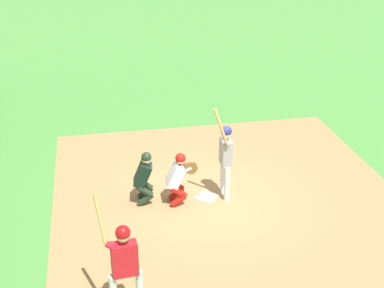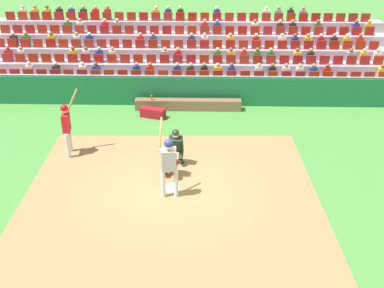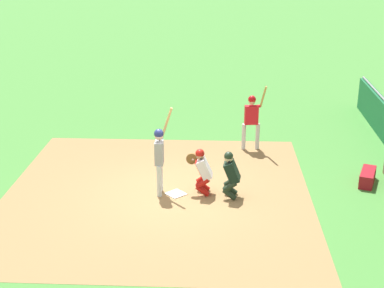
{
  "view_description": "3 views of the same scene",
  "coord_description": "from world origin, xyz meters",
  "views": [
    {
      "loc": [
        10.75,
        -2.17,
        6.57
      ],
      "look_at": [
        -0.1,
        -0.33,
        1.38
      ],
      "focal_mm": 50.17,
      "sensor_mm": 36.0,
      "label": 1
    },
    {
      "loc": [
        -0.89,
        11.56,
        7.33
      ],
      "look_at": [
        -0.59,
        -0.35,
        1.3
      ],
      "focal_mm": 43.11,
      "sensor_mm": 36.0,
      "label": 2
    },
    {
      "loc": [
        -13.39,
        -1.41,
        6.42
      ],
      "look_at": [
        0.57,
        -0.39,
        1.24
      ],
      "focal_mm": 51.96,
      "sensor_mm": 36.0,
      "label": 3
    }
  ],
  "objects": [
    {
      "name": "equipment_duffel_bag",
      "position": [
        1.09,
        -5.25,
        0.19
      ],
      "size": [
        1.05,
        0.66,
        0.38
      ],
      "primitive_type": "cube",
      "rotation": [
        0.0,
        0.0,
        -0.33
      ],
      "color": "maroon",
      "rests_on": "ground_plane"
    },
    {
      "name": "home_plate_umpire",
      "position": [
        -0.05,
        -1.45,
        0.7
      ],
      "size": [
        0.49,
        0.49,
        1.29
      ],
      "color": "#1D2D1D",
      "rests_on": "ground_plane"
    },
    {
      "name": "infield_dirt_patch",
      "position": [
        0.0,
        0.5,
        0.0
      ],
      "size": [
        8.67,
        8.36,
        0.01
      ],
      "primitive_type": "cube",
      "rotation": [
        0.0,
        0.0,
        0.03
      ],
      "color": "#957348",
      "rests_on": "ground_plane"
    },
    {
      "name": "batter_at_plate",
      "position": [
        0.04,
        0.42,
        1.14
      ],
      "size": [
        0.55,
        0.48,
        2.35
      ],
      "color": "silver",
      "rests_on": "ground_plane"
    },
    {
      "name": "on_deck_batter",
      "position": [
        3.57,
        -2.08,
        1.12
      ],
      "size": [
        0.54,
        0.74,
        2.2
      ],
      "color": "silver",
      "rests_on": "ground_plane"
    },
    {
      "name": "ground_plane",
      "position": [
        0.0,
        0.0,
        0.0
      ],
      "size": [
        160.0,
        160.0,
        0.0
      ],
      "primitive_type": "plane",
      "color": "#448538"
    },
    {
      "name": "home_plate_marker",
      "position": [
        0.0,
        0.0,
        0.02
      ],
      "size": [
        0.62,
        0.62,
        0.02
      ],
      "primitive_type": "cube",
      "rotation": [
        0.0,
        0.0,
        0.79
      ],
      "color": "white",
      "rests_on": "infield_dirt_patch"
    },
    {
      "name": "catcher_crouching",
      "position": [
        0.12,
        -0.69,
        0.72
      ],
      "size": [
        0.46,
        0.71,
        1.28
      ],
      "color": "#B11610",
      "rests_on": "ground_plane"
    }
  ]
}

